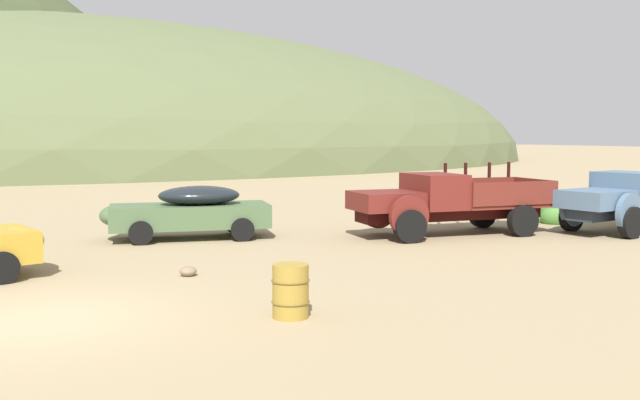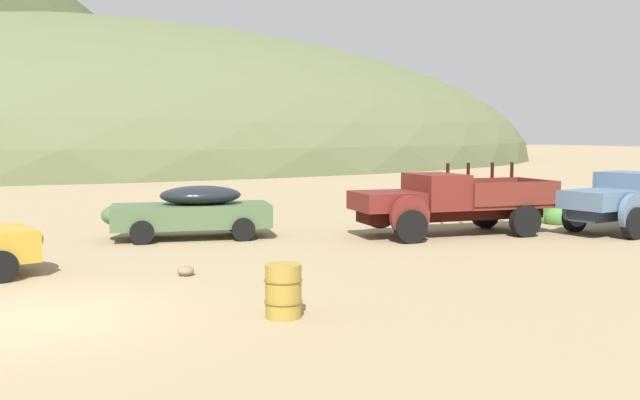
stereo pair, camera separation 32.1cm
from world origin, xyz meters
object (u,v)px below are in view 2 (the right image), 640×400
at_px(oil_drum_by_truck, 283,291).
at_px(car_weathered_green, 187,211).
at_px(truck_chalk_blue, 634,200).
at_px(truck_oxblood, 440,202).

bearing_deg(oil_drum_by_truck, car_weathered_green, 84.69).
bearing_deg(truck_chalk_blue, truck_oxblood, -25.31).
height_order(car_weathered_green, truck_chalk_blue, truck_chalk_blue).
bearing_deg(car_weathered_green, truck_chalk_blue, 172.88).
height_order(truck_oxblood, oil_drum_by_truck, truck_oxblood).
bearing_deg(truck_oxblood, oil_drum_by_truck, 47.22).
bearing_deg(truck_chalk_blue, oil_drum_by_truck, 11.46).
relative_size(car_weathered_green, truck_oxblood, 0.79).
relative_size(truck_oxblood, oil_drum_by_truck, 7.07).
relative_size(car_weathered_green, oil_drum_by_truck, 5.61).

